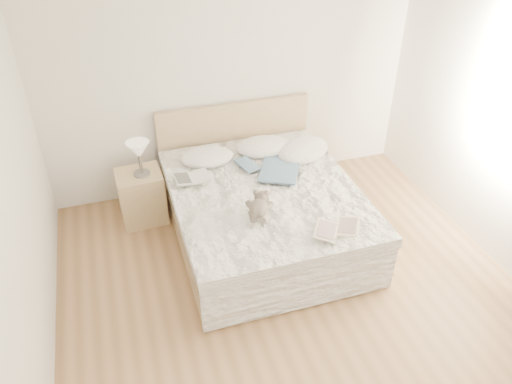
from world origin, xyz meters
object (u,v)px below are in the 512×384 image
photo_book (191,178)px  childrens_book (337,229)px  teddy_bear (258,214)px  nightstand (142,197)px  bed (262,208)px  table_lamp (139,152)px

photo_book → childrens_book: size_ratio=0.87×
childrens_book → teddy_bear: 0.68m
nightstand → bed: bearing=-28.6°
photo_book → childrens_book: 1.51m
bed → table_lamp: (-1.07, 0.58, 0.52)m
nightstand → table_lamp: table_lamp is taller
table_lamp → bed: bearing=-28.5°
nightstand → teddy_bear: teddy_bear is taller
nightstand → teddy_bear: (0.91, -1.11, 0.37)m
bed → table_lamp: 1.33m
nightstand → childrens_book: childrens_book is taller
photo_book → teddy_bear: teddy_bear is taller
table_lamp → nightstand: bearing=149.6°
teddy_bear → childrens_book: bearing=-11.6°
nightstand → photo_book: bearing=-35.8°
childrens_book → teddy_bear: bearing=179.6°
bed → teddy_bear: bearing=-111.3°
nightstand → table_lamp: size_ratio=1.54×
bed → photo_book: bearing=157.7°
bed → childrens_book: (0.37, -0.88, 0.32)m
bed → teddy_bear: 0.64m
bed → photo_book: bed is taller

